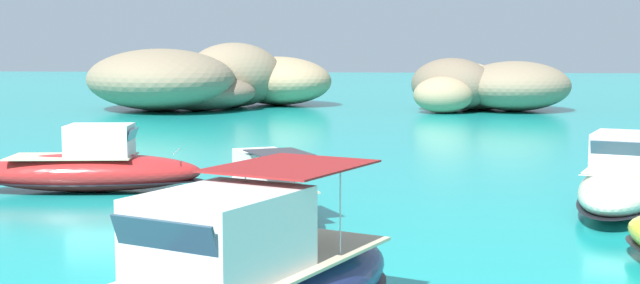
# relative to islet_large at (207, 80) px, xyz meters

# --- Properties ---
(islet_large) EXTENTS (28.12, 28.63, 6.34)m
(islet_large) POSITION_rel_islet_large_xyz_m (0.00, 0.00, 0.00)
(islet_large) COLOR #84755B
(islet_large) RESTS_ON ground
(islet_small) EXTENTS (17.28, 14.01, 4.88)m
(islet_small) POSITION_rel_islet_large_xyz_m (26.67, -0.20, -0.55)
(islet_small) COLOR #9E8966
(islet_small) RESTS_ON ground
(motorboat_charcoal) EXTENTS (5.50, 7.51, 2.31)m
(motorboat_charcoal) POSITION_rel_islet_large_xyz_m (15.24, -52.06, -1.96)
(motorboat_charcoal) COLOR #2D2D33
(motorboat_charcoal) RESTS_ON ground
(motorboat_red) EXTENTS (9.26, 4.03, 2.64)m
(motorboat_red) POSITION_rel_islet_large_xyz_m (7.48, -47.84, -1.82)
(motorboat_red) COLOR red
(motorboat_red) RESTS_ON ground
(motorboat_cream) EXTENTS (5.76, 9.65, 2.73)m
(motorboat_cream) POSITION_rel_islet_large_xyz_m (27.38, -49.36, -1.79)
(motorboat_cream) COLOR beige
(motorboat_cream) RESTS_ON ground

